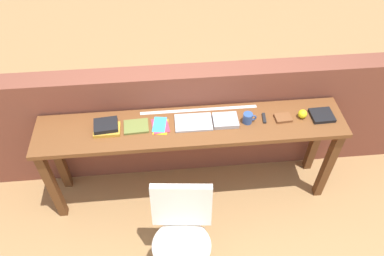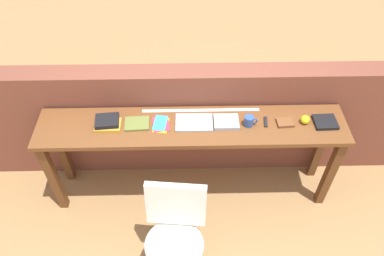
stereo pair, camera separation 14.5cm
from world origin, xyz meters
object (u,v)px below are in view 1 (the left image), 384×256
object	(u,v)px
multitool_folded	(264,118)
book_stack_leftmost	(106,127)
magazine_cycling	(136,126)
mug	(248,118)
book_repair_rightmost	(322,115)
chair_white_moulded	(182,232)
pamphlet_pile_colourful	(160,126)
sports_ball_small	(303,114)
leather_journal_brown	(283,118)
book_open_centre	(193,122)

from	to	relation	value
multitool_folded	book_stack_leftmost	bearing A→B (deg)	-179.53
magazine_cycling	multitool_folded	xyz separation A→B (m)	(1.03, 0.00, -0.00)
magazine_cycling	mug	distance (m)	0.89
book_repair_rightmost	multitool_folded	bearing A→B (deg)	176.11
chair_white_moulded	pamphlet_pile_colourful	distance (m)	0.84
chair_white_moulded	book_repair_rightmost	distance (m)	1.46
multitool_folded	sports_ball_small	bearing A→B (deg)	-1.72
magazine_cycling	leather_journal_brown	distance (m)	1.19
book_open_centre	multitool_folded	distance (m)	0.58
book_stack_leftmost	book_repair_rightmost	bearing A→B (deg)	-0.26
chair_white_moulded	leather_journal_brown	size ratio (longest dim) A/B	6.86
book_repair_rightmost	magazine_cycling	bearing A→B (deg)	177.66
pamphlet_pile_colourful	magazine_cycling	bearing A→B (deg)	179.16
book_stack_leftmost	pamphlet_pile_colourful	xyz separation A→B (m)	(0.42, 0.01, -0.03)
book_stack_leftmost	book_open_centre	xyz separation A→B (m)	(0.69, 0.01, -0.02)
book_stack_leftmost	mug	xyz separation A→B (m)	(1.12, -0.01, 0.01)
chair_white_moulded	book_open_centre	world-z (taller)	book_open_centre
book_open_centre	multitool_folded	bearing A→B (deg)	0.12
sports_ball_small	mug	bearing A→B (deg)	-178.18
mug	multitool_folded	size ratio (longest dim) A/B	1.00
chair_white_moulded	book_stack_leftmost	xyz separation A→B (m)	(-0.53, 0.74, 0.39)
sports_ball_small	book_repair_rightmost	xyz separation A→B (m)	(0.16, -0.01, -0.02)
pamphlet_pile_colourful	leather_journal_brown	world-z (taller)	leather_journal_brown
sports_ball_small	leather_journal_brown	bearing A→B (deg)	-177.82
multitool_folded	pamphlet_pile_colourful	bearing A→B (deg)	-179.74
pamphlet_pile_colourful	leather_journal_brown	size ratio (longest dim) A/B	1.55
magazine_cycling	leather_journal_brown	xyz separation A→B (m)	(1.19, -0.01, 0.00)
book_stack_leftmost	book_repair_rightmost	size ratio (longest dim) A/B	1.16
magazine_cycling	pamphlet_pile_colourful	world-z (taller)	magazine_cycling
book_open_centre	multitool_folded	world-z (taller)	same
magazine_cycling	book_open_centre	xyz separation A→B (m)	(0.46, 0.00, -0.00)
book_open_centre	book_repair_rightmost	world-z (taller)	book_repair_rightmost
leather_journal_brown	sports_ball_small	distance (m)	0.16
book_stack_leftmost	magazine_cycling	distance (m)	0.23
leather_journal_brown	sports_ball_small	size ratio (longest dim) A/B	1.79
chair_white_moulded	sports_ball_small	world-z (taller)	sports_ball_small
book_open_centre	sports_ball_small	bearing A→B (deg)	-0.36
leather_journal_brown	multitool_folded	bearing A→B (deg)	170.51
book_open_centre	leather_journal_brown	xyz separation A→B (m)	(0.73, -0.02, 0.00)
chair_white_moulded	book_stack_leftmost	world-z (taller)	book_stack_leftmost
book_stack_leftmost	pamphlet_pile_colourful	world-z (taller)	book_stack_leftmost
pamphlet_pile_colourful	mug	bearing A→B (deg)	-1.63
mug	sports_ball_small	distance (m)	0.45
book_open_centre	sports_ball_small	world-z (taller)	sports_ball_small
book_stack_leftmost	book_open_centre	bearing A→B (deg)	1.16
chair_white_moulded	multitool_folded	world-z (taller)	multitool_folded
mug	pamphlet_pile_colourful	bearing A→B (deg)	178.37
pamphlet_pile_colourful	sports_ball_small	size ratio (longest dim) A/B	2.77
book_open_centre	chair_white_moulded	bearing A→B (deg)	-101.39
chair_white_moulded	pamphlet_pile_colourful	bearing A→B (deg)	98.30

